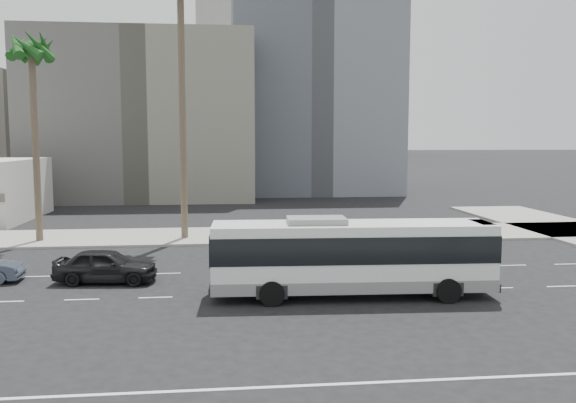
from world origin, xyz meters
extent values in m
plane|color=black|center=(0.00, 0.00, 0.00)|extent=(700.00, 700.00, 0.00)
cube|color=gray|center=(0.00, 15.50, 0.07)|extent=(120.00, 7.00, 0.15)
cube|color=#5E5C57|center=(-12.00, 45.00, 9.00)|extent=(24.00, 18.00, 18.00)
cube|color=#565B64|center=(8.00, 52.00, 13.00)|extent=(20.00, 20.00, 26.00)
cube|color=beige|center=(-2.00, 250.00, 22.00)|extent=(42.00, 42.00, 44.00)
cube|color=beige|center=(-2.00, 250.00, 60.00)|extent=(26.00, 26.00, 32.00)
cube|color=#535A62|center=(45.00, 230.00, 35.00)|extent=(26.00, 26.00, 70.00)
cube|color=#535A62|center=(70.00, 260.00, 30.00)|extent=(22.00, 22.00, 60.00)
cube|color=silver|center=(2.24, -0.60, 1.82)|extent=(11.79, 3.05, 2.62)
cube|color=black|center=(2.24, -0.60, 2.17)|extent=(11.86, 3.11, 1.11)
cube|color=gray|center=(2.24, -0.60, 0.66)|extent=(11.81, 3.09, 0.50)
cube|color=gray|center=(0.72, -0.60, 3.23)|extent=(2.48, 1.71, 0.30)
cube|color=#262628|center=(7.78, -0.60, 2.97)|extent=(0.68, 1.84, 0.30)
cylinder|color=black|center=(5.97, -1.89, 0.50)|extent=(1.01, 0.30, 1.01)
cylinder|color=black|center=(5.97, 0.69, 0.50)|extent=(1.01, 0.30, 1.01)
cylinder|color=black|center=(-1.19, -1.89, 0.50)|extent=(1.01, 0.30, 1.01)
cylinder|color=black|center=(-1.19, 0.69, 0.50)|extent=(1.01, 0.30, 1.01)
imported|color=black|center=(-8.58, 2.97, 0.79)|extent=(2.35, 4.83, 1.59)
cylinder|color=brown|center=(-5.76, 14.55, 8.23)|extent=(0.45, 0.45, 16.47)
cylinder|color=brown|center=(-14.98, 14.41, 5.99)|extent=(0.38, 0.38, 11.98)
camera|label=1|loc=(-3.03, -24.63, 6.60)|focal=36.85mm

